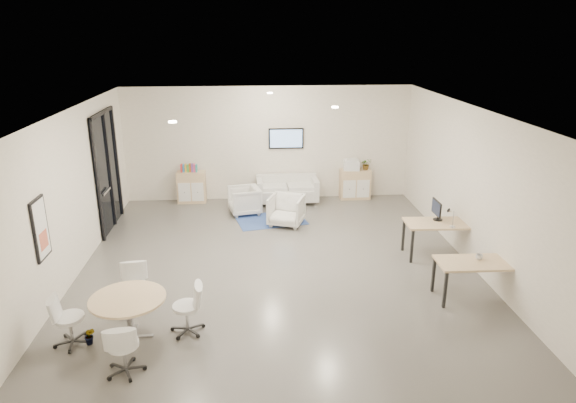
# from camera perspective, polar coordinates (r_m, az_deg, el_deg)

# --- Properties ---
(room_shell) EXTENTS (9.60, 10.60, 4.80)m
(room_shell) POSITION_cam_1_polar(r_m,az_deg,el_deg) (10.19, -1.24, 1.13)
(room_shell) COLOR #5E5A55
(room_shell) RESTS_ON ground
(glass_door) EXTENTS (0.09, 1.90, 2.85)m
(glass_door) POSITION_cam_1_polar(r_m,az_deg,el_deg) (13.08, -19.47, 3.56)
(glass_door) COLOR black
(glass_door) RESTS_ON room_shell
(artwork) EXTENTS (0.05, 0.54, 1.04)m
(artwork) POSITION_cam_1_polar(r_m,az_deg,el_deg) (9.35, -25.79, -2.77)
(artwork) COLOR black
(artwork) RESTS_ON room_shell
(wall_tv) EXTENTS (0.98, 0.06, 0.58)m
(wall_tv) POSITION_cam_1_polar(r_m,az_deg,el_deg) (14.50, -0.21, 7.02)
(wall_tv) COLOR black
(wall_tv) RESTS_ON room_shell
(ceiling_spots) EXTENTS (3.14, 4.14, 0.03)m
(ceiling_spots) POSITION_cam_1_polar(r_m,az_deg,el_deg) (10.64, -2.64, 10.61)
(ceiling_spots) COLOR #FFEAC6
(ceiling_spots) RESTS_ON room_shell
(sideboard_left) EXTENTS (0.79, 0.41, 0.88)m
(sideboard_left) POSITION_cam_1_polar(r_m,az_deg,el_deg) (14.69, -10.66, 1.58)
(sideboard_left) COLOR tan
(sideboard_left) RESTS_ON room_shell
(sideboard_right) EXTENTS (0.86, 0.42, 0.86)m
(sideboard_right) POSITION_cam_1_polar(r_m,az_deg,el_deg) (14.89, 7.45, 1.94)
(sideboard_right) COLOR tan
(sideboard_right) RESTS_ON room_shell
(books) EXTENTS (0.46, 0.14, 0.22)m
(books) POSITION_cam_1_polar(r_m,az_deg,el_deg) (14.55, -10.94, 3.67)
(books) COLOR red
(books) RESTS_ON sideboard_left
(printer) EXTENTS (0.49, 0.43, 0.32)m
(printer) POSITION_cam_1_polar(r_m,az_deg,el_deg) (14.72, 7.06, 4.09)
(printer) COLOR white
(printer) RESTS_ON sideboard_right
(loveseat) EXTENTS (1.73, 0.90, 0.64)m
(loveseat) POSITION_cam_1_polar(r_m,az_deg,el_deg) (14.46, -0.12, 1.26)
(loveseat) COLOR white
(loveseat) RESTS_ON room_shell
(blue_rug) EXTENTS (1.91, 1.47, 0.01)m
(blue_rug) POSITION_cam_1_polar(r_m,az_deg,el_deg) (13.19, -1.91, -2.06)
(blue_rug) COLOR navy
(blue_rug) RESTS_ON room_shell
(armchair_left) EXTENTS (0.87, 0.90, 0.79)m
(armchair_left) POSITION_cam_1_polar(r_m,az_deg,el_deg) (13.60, -4.87, 0.26)
(armchair_left) COLOR white
(armchair_left) RESTS_ON room_shell
(armchair_right) EXTENTS (1.01, 0.98, 0.83)m
(armchair_right) POSITION_cam_1_polar(r_m,az_deg,el_deg) (12.75, -0.19, -0.83)
(armchair_right) COLOR white
(armchair_right) RESTS_ON room_shell
(desk_rear) EXTENTS (1.49, 0.78, 0.76)m
(desk_rear) POSITION_cam_1_polar(r_m,az_deg,el_deg) (11.40, 16.51, -2.61)
(desk_rear) COLOR tan
(desk_rear) RESTS_ON room_shell
(desk_front) EXTENTS (1.40, 0.72, 0.72)m
(desk_front) POSITION_cam_1_polar(r_m,az_deg,el_deg) (9.83, 20.14, -6.69)
(desk_front) COLOR tan
(desk_front) RESTS_ON room_shell
(monitor) EXTENTS (0.20, 0.50, 0.44)m
(monitor) POSITION_cam_1_polar(r_m,az_deg,el_deg) (11.41, 16.21, -0.88)
(monitor) COLOR black
(monitor) RESTS_ON desk_rear
(round_table) EXTENTS (1.17, 1.17, 0.71)m
(round_table) POSITION_cam_1_polar(r_m,az_deg,el_deg) (8.48, -17.36, -10.65)
(round_table) COLOR tan
(round_table) RESTS_ON room_shell
(meeting_chairs) EXTENTS (2.39, 2.39, 0.82)m
(meeting_chairs) POSITION_cam_1_polar(r_m,az_deg,el_deg) (8.59, -17.22, -11.94)
(meeting_chairs) COLOR white
(meeting_chairs) RESTS_ON room_shell
(plant_cabinet) EXTENTS (0.33, 0.36, 0.25)m
(plant_cabinet) POSITION_cam_1_polar(r_m,az_deg,el_deg) (14.79, 8.68, 4.01)
(plant_cabinet) COLOR #3F7F3F
(plant_cabinet) RESTS_ON sideboard_right
(plant_floor) EXTENTS (0.20, 0.32, 0.13)m
(plant_floor) POSITION_cam_1_polar(r_m,az_deg,el_deg) (8.80, -21.10, -14.21)
(plant_floor) COLOR #3F7F3F
(plant_floor) RESTS_ON room_shell
(cup) EXTENTS (0.14, 0.12, 0.12)m
(cup) POSITION_cam_1_polar(r_m,az_deg,el_deg) (9.88, 20.48, -5.73)
(cup) COLOR white
(cup) RESTS_ON desk_front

